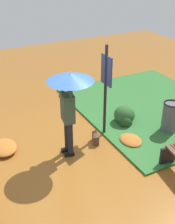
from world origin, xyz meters
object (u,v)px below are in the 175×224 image
at_px(person_with_umbrella, 69,93).
at_px(handbag, 96,138).
at_px(info_sign_post, 106,81).
at_px(trash_bin, 170,117).

bearing_deg(person_with_umbrella, handbag, 103.25).
bearing_deg(info_sign_post, handbag, -57.68).
bearing_deg(person_with_umbrella, trash_bin, 84.45).
distance_m(info_sign_post, trash_bin, 1.94).
bearing_deg(handbag, person_with_umbrella, -76.75).
height_order(info_sign_post, handbag, info_sign_post).
relative_size(person_with_umbrella, handbag, 5.53).
distance_m(person_with_umbrella, handbag, 1.61).
distance_m(person_with_umbrella, trash_bin, 2.87).
xyz_separation_m(person_with_umbrella, info_sign_post, (-0.42, 1.13, -0.11)).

